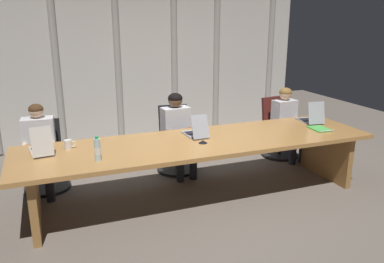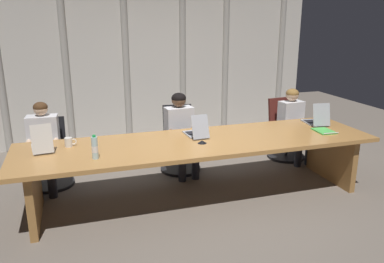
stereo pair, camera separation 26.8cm
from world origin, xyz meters
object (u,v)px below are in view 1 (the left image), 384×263
object	(u,v)px
office_chair_left_mid	(176,147)
spiral_notepad	(320,129)
laptop_left_end	(41,148)
coffee_mug_near	(68,144)
laptop_center	(311,118)
person_center	(287,119)
office_chair_center	(279,134)
laptop_left_mid	(195,132)
office_chair_left_end	(46,164)
person_left_mid	(178,129)
person_left_end	(39,145)
water_bottle_primary	(97,150)
conference_mic_left_side	(203,142)

from	to	relation	value
office_chair_left_mid	spiral_notepad	bearing A→B (deg)	60.42
laptop_left_end	coffee_mug_near	bearing A→B (deg)	-88.21
coffee_mug_near	office_chair_left_mid	bearing A→B (deg)	26.35
laptop_center	person_center	distance (m)	0.65
laptop_left_end	office_chair_center	world-z (taller)	laptop_left_end
laptop_left_mid	spiral_notepad	xyz separation A→B (m)	(1.68, -0.32, -0.05)
office_chair_left_end	person_left_mid	size ratio (longest dim) A/B	0.76
person_left_mid	spiral_notepad	xyz separation A→B (m)	(1.69, -0.99, 0.09)
person_left_mid	spiral_notepad	bearing A→B (deg)	54.78
laptop_center	spiral_notepad	bearing A→B (deg)	169.27
coffee_mug_near	laptop_left_end	bearing A→B (deg)	-171.17
laptop_center	office_chair_left_end	distance (m)	3.74
person_left_end	person_center	world-z (taller)	person_left_end
laptop_center	spiral_notepad	distance (m)	0.38
laptop_left_end	person_center	xyz separation A→B (m)	(3.68, 0.66, -0.17)
office_chair_center	laptop_left_mid	bearing A→B (deg)	-71.89
coffee_mug_near	spiral_notepad	xyz separation A→B (m)	(3.22, -0.37, -0.04)
laptop_left_end	laptop_left_mid	world-z (taller)	laptop_left_end
person_center	water_bottle_primary	bearing A→B (deg)	-75.83
office_chair_left_mid	laptop_left_mid	bearing A→B (deg)	4.03
office_chair_left_end	office_chair_left_mid	world-z (taller)	office_chair_left_mid
laptop_left_mid	office_chair_center	world-z (taller)	laptop_left_mid
laptop_center	office_chair_left_end	xyz separation A→B (m)	(-3.62, 0.78, -0.48)
person_left_mid	water_bottle_primary	size ratio (longest dim) A/B	4.49
conference_mic_left_side	office_chair_center	bearing A→B (deg)	31.63
office_chair_left_mid	water_bottle_primary	distance (m)	1.90
conference_mic_left_side	laptop_left_end	bearing A→B (deg)	170.29
conference_mic_left_side	office_chair_left_end	bearing A→B (deg)	148.05
office_chair_left_mid	coffee_mug_near	bearing A→B (deg)	-58.70
laptop_center	office_chair_left_mid	bearing A→B (deg)	73.72
office_chair_left_mid	water_bottle_primary	size ratio (longest dim) A/B	3.63
laptop_left_end	person_left_end	xyz separation A→B (m)	(-0.04, 0.66, -0.16)
laptop_center	office_chair_left_mid	xyz separation A→B (m)	(-1.78, 0.79, -0.46)
laptop_left_end	person_left_mid	distance (m)	1.95
office_chair_left_mid	water_bottle_primary	bearing A→B (deg)	-40.30
laptop_left_end	office_chair_left_end	bearing A→B (deg)	-7.95
laptop_left_end	laptop_center	world-z (taller)	laptop_left_end
office_chair_center	person_left_mid	world-z (taller)	person_left_mid
laptop_left_mid	office_chair_left_mid	world-z (taller)	laptop_left_mid
person_left_end	coffee_mug_near	bearing A→B (deg)	32.97
office_chair_left_end	spiral_notepad	bearing A→B (deg)	75.40
person_left_end	water_bottle_primary	bearing A→B (deg)	32.51
laptop_left_mid	office_chair_center	distance (m)	2.04
person_center	water_bottle_primary	distance (m)	3.33
laptop_left_mid	office_chair_left_end	xyz separation A→B (m)	(-1.82, 0.82, -0.48)
office_chair_left_mid	person_center	world-z (taller)	person_center
laptop_left_end	spiral_notepad	size ratio (longest dim) A/B	1.42
laptop_left_mid	spiral_notepad	bearing A→B (deg)	-104.03
office_chair_left_mid	water_bottle_primary	xyz separation A→B (m)	(-1.29, -1.28, 0.52)
office_chair_center	water_bottle_primary	size ratio (longest dim) A/B	3.64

